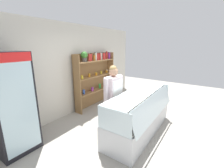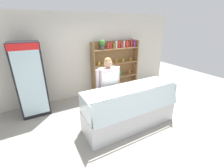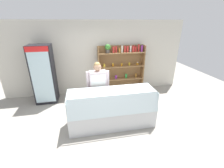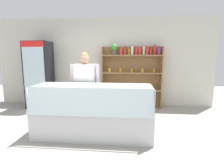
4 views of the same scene
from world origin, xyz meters
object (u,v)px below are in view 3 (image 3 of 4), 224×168
Objects in this scene: shelving_unit at (121,66)px; deli_display_case at (112,114)px; shop_clerk at (98,85)px; drinks_fridge at (44,75)px.

shelving_unit reaches higher than deli_display_case.
shop_clerk is (-1.04, -1.48, -0.10)m from shelving_unit.
drinks_fridge reaches higher than shop_clerk.
drinks_fridge is 2.07m from shop_clerk.
deli_display_case is at bearing -63.00° from shop_clerk.
deli_display_case is at bearing -41.48° from drinks_fridge.
deli_display_case is (1.97, -1.75, -0.67)m from drinks_fridge.
deli_display_case is (-0.75, -2.03, -0.76)m from shelving_unit.
drinks_fridge is 0.87× the size of deli_display_case.
shelving_unit is 2.30m from deli_display_case.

